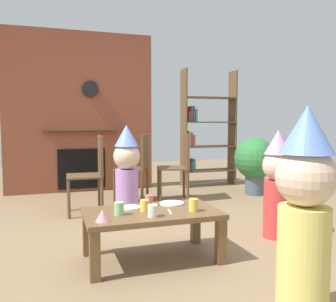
% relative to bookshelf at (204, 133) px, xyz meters
% --- Properties ---
extents(ground_plane, '(12.00, 12.00, 0.00)m').
position_rel_bookshelf_xyz_m(ground_plane, '(-1.44, -2.40, -0.88)').
color(ground_plane, '#846B4C').
extents(brick_fireplace_feature, '(2.20, 0.28, 2.40)m').
position_rel_bookshelf_xyz_m(brick_fireplace_feature, '(-1.97, 0.20, 0.31)').
color(brick_fireplace_feature, brown).
rests_on(brick_fireplace_feature, ground_plane).
extents(bookshelf, '(0.90, 0.28, 1.90)m').
position_rel_bookshelf_xyz_m(bookshelf, '(0.00, 0.00, 0.00)').
color(bookshelf, brown).
rests_on(bookshelf, ground_plane).
extents(coffee_table, '(1.02, 0.58, 0.38)m').
position_rel_bookshelf_xyz_m(coffee_table, '(-1.69, -2.81, -0.56)').
color(coffee_table, brown).
rests_on(coffee_table, ground_plane).
extents(paper_cup_near_left, '(0.07, 0.07, 0.09)m').
position_rel_bookshelf_xyz_m(paper_cup_near_left, '(-1.73, -2.97, -0.45)').
color(paper_cup_near_left, silver).
rests_on(paper_cup_near_left, coffee_table).
extents(paper_cup_near_right, '(0.07, 0.07, 0.10)m').
position_rel_bookshelf_xyz_m(paper_cup_near_right, '(-1.95, -2.85, -0.45)').
color(paper_cup_near_right, '#8CD18C').
rests_on(paper_cup_near_right, coffee_table).
extents(paper_cup_center, '(0.07, 0.07, 0.10)m').
position_rel_bookshelf_xyz_m(paper_cup_center, '(-1.40, -2.92, -0.45)').
color(paper_cup_center, '#F2CC4C').
rests_on(paper_cup_center, coffee_table).
extents(paper_cup_far_left, '(0.07, 0.07, 0.09)m').
position_rel_bookshelf_xyz_m(paper_cup_far_left, '(-1.75, -2.80, -0.45)').
color(paper_cup_far_left, '#F2CC4C').
rests_on(paper_cup_far_left, coffee_table).
extents(paper_cup_far_right, '(0.06, 0.06, 0.09)m').
position_rel_bookshelf_xyz_m(paper_cup_far_right, '(-1.67, -2.64, -0.45)').
color(paper_cup_far_right, '#E5666B').
rests_on(paper_cup_far_right, coffee_table).
extents(paper_plate_front, '(0.20, 0.20, 0.01)m').
position_rel_bookshelf_xyz_m(paper_plate_front, '(-1.47, -2.64, -0.49)').
color(paper_plate_front, white).
rests_on(paper_plate_front, coffee_table).
extents(paper_plate_rear, '(0.16, 0.16, 0.01)m').
position_rel_bookshelf_xyz_m(paper_plate_rear, '(-1.83, -2.67, -0.49)').
color(paper_plate_rear, white).
rests_on(paper_plate_rear, coffee_table).
extents(birthday_cake_slice, '(0.10, 0.10, 0.08)m').
position_rel_bookshelf_xyz_m(birthday_cake_slice, '(-2.09, -2.98, -0.46)').
color(birthday_cake_slice, pink).
rests_on(birthday_cake_slice, coffee_table).
extents(table_fork, '(0.04, 0.15, 0.01)m').
position_rel_bookshelf_xyz_m(table_fork, '(-1.57, -2.89, -0.49)').
color(table_fork, silver).
rests_on(table_fork, coffee_table).
extents(child_with_cone_hat, '(0.32, 0.32, 1.15)m').
position_rel_bookshelf_xyz_m(child_with_cone_hat, '(-1.14, -3.86, -0.27)').
color(child_with_cone_hat, '#E0CC66').
rests_on(child_with_cone_hat, ground_plane).
extents(child_in_pink, '(0.27, 0.27, 0.99)m').
position_rel_bookshelf_xyz_m(child_in_pink, '(-0.46, -2.65, -0.36)').
color(child_in_pink, '#D13838').
rests_on(child_in_pink, ground_plane).
extents(child_by_the_chairs, '(0.29, 0.29, 1.03)m').
position_rel_bookshelf_xyz_m(child_by_the_chairs, '(-1.64, -1.64, -0.34)').
color(child_by_the_chairs, '#B27FCC').
rests_on(child_by_the_chairs, ground_plane).
extents(dining_chair_left, '(0.42, 0.42, 0.90)m').
position_rel_bookshelf_xyz_m(dining_chair_left, '(-1.96, -1.24, -0.37)').
color(dining_chair_left, brown).
rests_on(dining_chair_left, ground_plane).
extents(dining_chair_middle, '(0.53, 0.53, 0.90)m').
position_rel_bookshelf_xyz_m(dining_chair_middle, '(-1.32, -0.84, -0.37)').
color(dining_chair_middle, brown).
rests_on(dining_chair_middle, ground_plane).
extents(dining_chair_right, '(0.48, 0.48, 0.90)m').
position_rel_bookshelf_xyz_m(dining_chair_right, '(-0.77, -0.91, -0.37)').
color(dining_chair_right, brown).
rests_on(dining_chair_right, ground_plane).
extents(potted_plant_tall, '(0.60, 0.60, 0.83)m').
position_rel_bookshelf_xyz_m(potted_plant_tall, '(0.40, -0.91, -0.38)').
color(potted_plant_tall, '#4C5660').
rests_on(potted_plant_tall, ground_plane).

